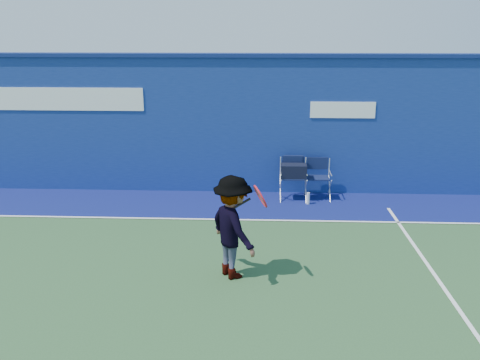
{
  "coord_description": "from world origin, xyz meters",
  "views": [
    {
      "loc": [
        1.86,
        -6.05,
        3.58
      ],
      "look_at": [
        1.48,
        2.6,
        1.0
      ],
      "focal_mm": 38.0,
      "sensor_mm": 36.0,
      "label": 1
    }
  ],
  "objects_px": {
    "directors_chair_left": "(293,182)",
    "water_bottle": "(308,198)",
    "directors_chair_right": "(317,186)",
    "tennis_player": "(233,227)"
  },
  "relations": [
    {
      "from": "directors_chair_right",
      "to": "tennis_player",
      "type": "relative_size",
      "value": 0.56
    },
    {
      "from": "directors_chair_left",
      "to": "tennis_player",
      "type": "bearing_deg",
      "value": -106.79
    },
    {
      "from": "directors_chair_right",
      "to": "tennis_player",
      "type": "height_order",
      "value": "tennis_player"
    },
    {
      "from": "directors_chair_left",
      "to": "directors_chair_right",
      "type": "height_order",
      "value": "directors_chair_left"
    },
    {
      "from": "directors_chair_right",
      "to": "tennis_player",
      "type": "bearing_deg",
      "value": -113.75
    },
    {
      "from": "directors_chair_left",
      "to": "tennis_player",
      "type": "distance_m",
      "value": 3.82
    },
    {
      "from": "directors_chair_left",
      "to": "water_bottle",
      "type": "relative_size",
      "value": 3.57
    },
    {
      "from": "water_bottle",
      "to": "tennis_player",
      "type": "height_order",
      "value": "tennis_player"
    },
    {
      "from": "directors_chair_left",
      "to": "water_bottle",
      "type": "bearing_deg",
      "value": -46.37
    },
    {
      "from": "directors_chair_left",
      "to": "directors_chair_right",
      "type": "relative_size",
      "value": 1.06
    }
  ]
}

